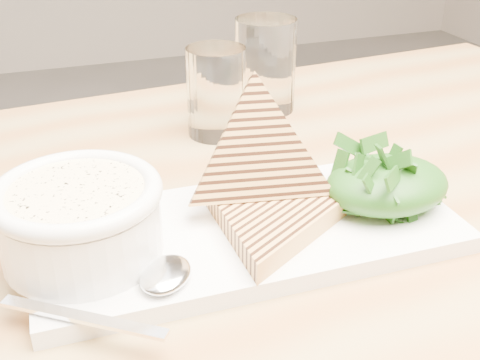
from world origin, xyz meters
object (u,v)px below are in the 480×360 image
object	(u,v)px
soup_bowl	(81,227)
glass_near	(216,92)
glass_far	(265,65)
table_top	(277,235)
platter	(247,232)

from	to	relation	value
soup_bowl	glass_near	world-z (taller)	glass_near
glass_far	soup_bowl	bearing A→B (deg)	-133.04
table_top	glass_near	distance (m)	0.22
glass_far	table_top	bearing A→B (deg)	-108.68
soup_bowl	platter	bearing A→B (deg)	-0.82
table_top	soup_bowl	xyz separation A→B (m)	(-0.18, -0.02, 0.06)
glass_near	glass_far	bearing A→B (deg)	34.26
platter	glass_near	bearing A→B (deg)	79.26
table_top	platter	distance (m)	0.05
glass_near	glass_far	xyz separation A→B (m)	(0.08, 0.06, 0.01)
soup_bowl	glass_near	bearing A→B (deg)	51.37
platter	glass_far	size ratio (longest dim) A/B	3.06
platter	soup_bowl	bearing A→B (deg)	179.18
platter	soup_bowl	world-z (taller)	soup_bowl
platter	glass_far	distance (m)	0.32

